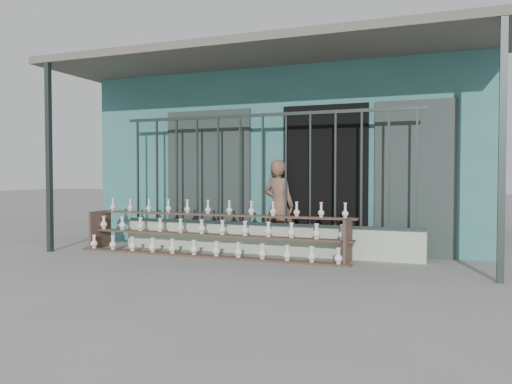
% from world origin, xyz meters
% --- Properties ---
extents(ground, '(60.00, 60.00, 0.00)m').
position_xyz_m(ground, '(0.00, 0.00, 0.00)').
color(ground, slate).
extents(workshop_building, '(7.40, 6.60, 3.21)m').
position_xyz_m(workshop_building, '(0.00, 4.23, 1.62)').
color(workshop_building, '#336B6A').
rests_on(workshop_building, ground).
extents(parapet_wall, '(5.00, 0.20, 0.45)m').
position_xyz_m(parapet_wall, '(0.00, 1.30, 0.23)').
color(parapet_wall, '#A7BAA0').
rests_on(parapet_wall, ground).
extents(security_fence, '(5.00, 0.04, 1.80)m').
position_xyz_m(security_fence, '(-0.00, 1.30, 1.35)').
color(security_fence, '#283330').
rests_on(security_fence, parapet_wall).
extents(shelf_rack, '(4.50, 0.68, 0.85)m').
position_xyz_m(shelf_rack, '(-0.71, 0.89, 0.36)').
color(shelf_rack, brown).
rests_on(shelf_rack, ground).
extents(elderly_woman, '(0.64, 0.51, 1.52)m').
position_xyz_m(elderly_woman, '(0.14, 1.70, 0.76)').
color(elderly_woman, brown).
rests_on(elderly_woman, ground).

